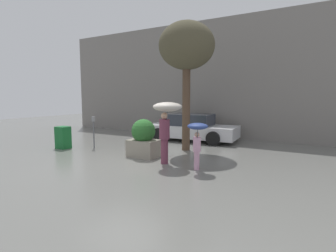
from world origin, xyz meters
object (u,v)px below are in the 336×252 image
(planter_box, at_px, (143,139))
(street_tree, at_px, (187,48))
(parked_car_near, at_px, (191,128))
(newspaper_box, at_px, (63,137))
(parking_meter, at_px, (94,125))
(person_child, at_px, (197,135))
(person_adult, at_px, (166,117))

(planter_box, distance_m, street_tree, 3.85)
(parked_car_near, distance_m, newspaper_box, 5.79)
(parked_car_near, relative_size, parking_meter, 3.42)
(person_child, bearing_deg, parked_car_near, 174.49)
(parking_meter, bearing_deg, street_tree, 23.84)
(planter_box, relative_size, parking_meter, 1.03)
(person_child, bearing_deg, parking_meter, -132.46)
(planter_box, height_order, parking_meter, planter_box)
(planter_box, height_order, parked_car_near, planter_box)
(street_tree, bearing_deg, parking_meter, -156.16)
(street_tree, distance_m, newspaper_box, 6.12)
(parked_car_near, height_order, parking_meter, parking_meter)
(parking_meter, bearing_deg, person_child, -10.28)
(planter_box, distance_m, newspaper_box, 3.75)
(person_adult, distance_m, person_child, 1.21)
(person_adult, height_order, parked_car_near, person_adult)
(person_adult, xyz_separation_m, person_child, (1.11, -0.16, -0.46))
(newspaper_box, bearing_deg, street_tree, 26.27)
(planter_box, bearing_deg, person_child, -15.18)
(person_child, xyz_separation_m, parking_meter, (-5.01, 0.91, -0.10))
(street_tree, xyz_separation_m, newspaper_box, (-4.50, -2.22, -3.51))
(street_tree, xyz_separation_m, parking_meter, (-3.46, -1.53, -3.03))
(parking_meter, relative_size, newspaper_box, 1.45)
(parked_car_near, xyz_separation_m, street_tree, (0.80, -2.24, 3.37))
(planter_box, xyz_separation_m, person_adult, (1.21, -0.47, 0.84))
(planter_box, bearing_deg, newspaper_box, -173.74)
(person_adult, bearing_deg, parked_car_near, 125.93)
(person_child, bearing_deg, newspaper_box, -124.27)
(street_tree, bearing_deg, newspaper_box, -153.73)
(person_adult, xyz_separation_m, parked_car_near, (-1.24, 4.52, -0.91))
(parked_car_near, distance_m, parking_meter, 4.63)
(person_adult, height_order, person_child, person_adult)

